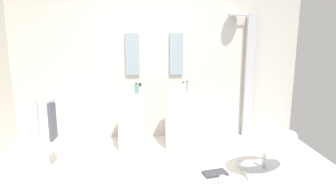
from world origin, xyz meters
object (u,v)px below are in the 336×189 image
Objects in this scene: pedestal_sink_right at (179,118)px; lounge_chair at (265,146)px; magazine_charcoal at (215,173)px; coffee_mug at (223,180)px; towel_rack at (50,122)px; soap_bottle_clear at (140,89)px; soap_bottle_grey at (187,87)px; soap_bottle_green at (136,89)px; shower_column at (248,74)px; pedestal_sink_left at (132,119)px; soap_bottle_blue at (140,88)px; soap_bottle_white at (183,88)px.

pedestal_sink_right reaches higher than lounge_chair.
coffee_mug reaches higher than magazine_charcoal.
soap_bottle_clear reaches higher than towel_rack.
towel_rack is 1.97m from soap_bottle_grey.
soap_bottle_grey is 0.76m from soap_bottle_green.
soap_bottle_grey reaches higher than magazine_charcoal.
soap_bottle_clear is (-0.93, 0.96, 0.90)m from magazine_charcoal.
lounge_chair is at bearing 25.62° from coffee_mug.
lounge_chair is 1.91m from soap_bottle_clear.
shower_column is at bearing 14.66° from soap_bottle_clear.
pedestal_sink_left reaches higher than lounge_chair.
coffee_mug is at bearing -16.22° from towel_rack.
soap_bottle_clear reaches higher than pedestal_sink_right.
soap_bottle_blue is at bearing -8.63° from pedestal_sink_left.
soap_bottle_grey is (0.83, -0.05, 0.51)m from pedestal_sink_left.
shower_column is at bearing 23.08° from soap_bottle_white.
pedestal_sink_right is 0.47× the size of shower_column.
magazine_charcoal is 1.65m from soap_bottle_blue.
soap_bottle_white is (-0.30, 0.94, 0.92)m from magazine_charcoal.
soap_bottle_grey is (0.70, 0.02, 0.02)m from soap_bottle_clear.
shower_column is at bearing 46.45° from magazine_charcoal.
soap_bottle_green is (-0.76, -0.07, -0.00)m from soap_bottle_grey.
towel_rack is (-2.72, 0.32, 0.28)m from lounge_chair.
shower_column is 1.58m from lounge_chair.
shower_column is 12.30× the size of soap_bottle_green.
shower_column reaches higher than coffee_mug.
soap_bottle_blue is at bearing 29.68° from towel_rack.
soap_bottle_grey is (0.71, -0.03, 0.01)m from soap_bottle_blue.
soap_bottle_grey is at bearing 18.49° from towel_rack.
towel_rack is 1.35m from soap_bottle_blue.
magazine_charcoal is at bearing -71.31° from pedestal_sink_right.
shower_column is at bearing 11.64° from pedestal_sink_left.
shower_column is 2.13m from coffee_mug.
soap_bottle_grey is at bearing -157.65° from shower_column.
soap_bottle_white is 1.01× the size of soap_bottle_green.
pedestal_sink_right is 9.56× the size of coffee_mug.
towel_rack is at bearing -150.32° from soap_bottle_blue.
soap_bottle_grey reaches higher than soap_bottle_blue.
pedestal_sink_left is 1.00× the size of pedestal_sink_right.
pedestal_sink_right is at bearing 10.84° from soap_bottle_green.
pedestal_sink_right is 5.82× the size of soap_bottle_green.
towel_rack is (-1.73, -0.67, 0.18)m from pedestal_sink_right.
shower_column reaches higher than towel_rack.
magazine_charcoal is 1.61m from soap_bottle_clear.
soap_bottle_green is (0.08, -0.12, 0.50)m from pedestal_sink_left.
lounge_chair is 0.72m from magazine_charcoal.
soap_bottle_green is at bearing 151.92° from lounge_chair.
lounge_chair is (0.99, -0.99, -0.10)m from pedestal_sink_right.
soap_bottle_green is (-0.69, -0.03, -0.00)m from soap_bottle_white.
lounge_chair is 6.25× the size of soap_bottle_white.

